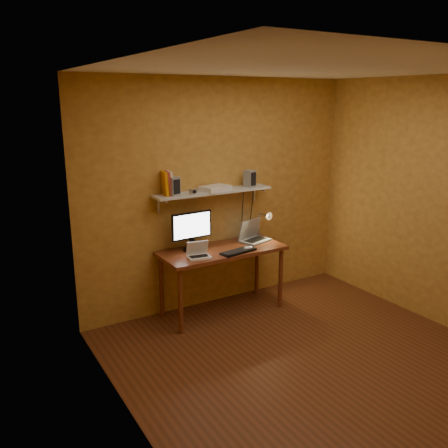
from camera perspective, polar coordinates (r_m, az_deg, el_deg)
room at (r=4.19m, az=10.64°, el=-0.06°), size 3.44×3.24×2.64m
desk at (r=5.28m, az=-0.21°, el=-3.89°), size 1.40×0.60×0.75m
wall_shelf at (r=5.26m, az=-1.29°, el=3.87°), size 1.40×0.25×0.21m
monitor at (r=5.14m, az=-3.90°, el=-0.62°), size 0.48×0.21×0.43m
laptop at (r=5.54m, az=3.48°, el=-1.34°), size 0.39×0.33×0.25m
netbook at (r=4.97m, az=-3.12°, el=-3.49°), size 0.25×0.20×0.18m
keyboard at (r=5.13m, az=1.74°, el=-3.32°), size 0.44×0.21×0.02m
mouse at (r=5.22m, az=2.94°, el=-2.90°), size 0.11×0.08×0.04m
desk_lamp at (r=5.64m, az=4.91°, el=0.41°), size 0.09×0.23×0.38m
speaker_left at (r=5.01m, az=-6.12°, el=4.56°), size 0.13×0.13×0.20m
speaker_right at (r=5.48m, az=3.12°, el=5.49°), size 0.13×0.13×0.19m
books at (r=5.02m, az=-6.76°, el=4.89°), size 0.15×0.18×0.25m
shelf_camera at (r=5.05m, az=-3.71°, el=3.92°), size 0.11×0.07×0.06m
router at (r=5.25m, az=-1.06°, el=4.33°), size 0.36×0.28×0.05m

